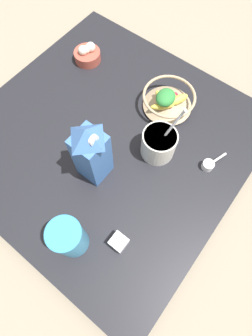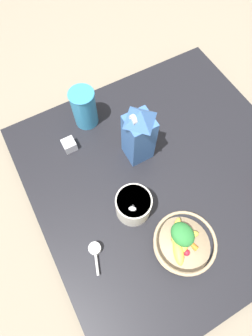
% 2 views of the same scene
% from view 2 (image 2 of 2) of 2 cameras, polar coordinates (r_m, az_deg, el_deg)
% --- Properties ---
extents(ground_plane, '(6.00, 6.00, 0.00)m').
position_cam_2_polar(ground_plane, '(0.98, 8.48, -2.32)').
color(ground_plane, gray).
extents(countertop, '(0.92, 0.92, 0.05)m').
position_cam_2_polar(countertop, '(0.95, 8.68, -1.76)').
color(countertop, black).
rests_on(countertop, ground_plane).
extents(fruit_bowl, '(0.19, 0.19, 0.09)m').
position_cam_2_polar(fruit_bowl, '(0.83, 12.38, -15.54)').
color(fruit_bowl, tan).
rests_on(fruit_bowl, countertop).
extents(milk_carton, '(0.08, 0.08, 0.25)m').
position_cam_2_polar(milk_carton, '(0.85, 2.80, 7.32)').
color(milk_carton, '#3D6BB2').
rests_on(milk_carton, countertop).
extents(yogurt_tub, '(0.11, 0.11, 0.22)m').
position_cam_2_polar(yogurt_tub, '(0.82, 1.62, -8.06)').
color(yogurt_tub, silver).
rests_on(yogurt_tub, countertop).
extents(drinking_cup, '(0.09, 0.09, 0.16)m').
position_cam_2_polar(drinking_cup, '(0.98, -9.11, 12.88)').
color(drinking_cup, '#3893C6').
rests_on(drinking_cup, countertop).
extents(spice_jar, '(0.04, 0.04, 0.04)m').
position_cam_2_polar(spice_jar, '(0.97, -12.22, 4.89)').
color(spice_jar, silver).
rests_on(spice_jar, countertop).
extents(measuring_scoop, '(0.09, 0.05, 0.03)m').
position_cam_2_polar(measuring_scoop, '(0.84, -6.75, -17.31)').
color(measuring_scoop, white).
rests_on(measuring_scoop, countertop).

